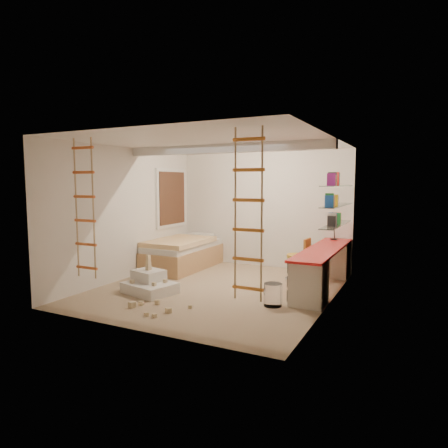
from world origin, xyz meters
The scene contains 15 objects.
floor centered at (0.00, 0.00, 0.00)m, with size 4.50×4.50×0.00m, color #9E8766.
ceiling_beam centered at (0.00, 0.30, 2.52)m, with size 4.00×0.18×0.16m, color white.
window_frame centered at (-1.97, 1.50, 1.55)m, with size 0.06×1.15×1.35m, color white.
window_blind centered at (-1.93, 1.50, 1.55)m, with size 0.02×1.00×1.20m, color #4C2D1E.
rope_ladder_left centered at (-1.35, -1.75, 1.52)m, with size 0.41×0.04×2.13m, color #DF5426, non-canonical shape.
rope_ladder_right centered at (1.35, -1.75, 1.52)m, with size 0.41×0.04×2.13m, color orange, non-canonical shape.
waste_bin centered at (1.24, -0.48, 0.18)m, with size 0.28×0.28×0.35m, color white.
desk centered at (1.72, 0.86, 0.40)m, with size 0.56×2.80×0.75m.
shelves centered at (1.87, 1.13, 1.50)m, with size 0.25×1.80×0.71m.
bed centered at (-1.48, 1.23, 0.33)m, with size 1.02×2.00×0.69m.
task_lamp centered at (1.67, 1.82, 1.14)m, with size 0.14×0.36×0.57m.
swivel_chair centered at (1.17, 1.22, 0.31)m, with size 0.53×0.53×0.84m.
play_platform centered at (-0.95, -0.72, 0.15)m, with size 0.97×0.83×0.37m.
toy_blocks centered at (-0.58, -1.12, 0.20)m, with size 1.37×1.20×0.64m.
books centered at (1.87, 1.13, 1.63)m, with size 0.14×0.52×0.92m.
Camera 1 is at (3.25, -6.23, 1.92)m, focal length 32.00 mm.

